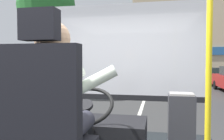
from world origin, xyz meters
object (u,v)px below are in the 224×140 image
object	(u,v)px
steering_console	(97,135)
parked_car_green	(217,75)
fare_box	(181,127)
handrail_pole	(209,77)
driver_seat	(49,136)
bus_driver	(56,99)

from	to	relation	value
steering_console	parked_car_green	size ratio (longest dim) A/B	0.26
steering_console	fare_box	bearing A→B (deg)	0.35
handrail_pole	fare_box	bearing A→B (deg)	100.57
driver_seat	fare_box	size ratio (longest dim) A/B	1.87
driver_seat	bus_driver	distance (m)	0.24
driver_seat	handrail_pole	world-z (taller)	handrail_pole
handrail_pole	fare_box	xyz separation A→B (m)	(-0.12, 0.67, -0.59)
fare_box	parked_car_green	distance (m)	16.01
fare_box	parked_car_green	bearing A→B (deg)	75.19
handrail_pole	parked_car_green	bearing A→B (deg)	76.19
bus_driver	parked_car_green	xyz separation A→B (m)	(5.01, 16.53, -0.84)
bus_driver	handrail_pole	size ratio (longest dim) A/B	0.43
parked_car_green	handrail_pole	bearing A→B (deg)	-103.81
driver_seat	parked_car_green	size ratio (longest dim) A/B	0.33
handrail_pole	fare_box	size ratio (longest dim) A/B	2.61
steering_console	parked_car_green	distance (m)	16.27
driver_seat	steering_console	world-z (taller)	driver_seat
bus_driver	driver_seat	bearing A→B (deg)	-90.00
steering_console	driver_seat	bearing A→B (deg)	-90.00
fare_box	bus_driver	bearing A→B (deg)	-131.03
handrail_pole	fare_box	world-z (taller)	handrail_pole
handrail_pole	parked_car_green	world-z (taller)	handrail_pole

